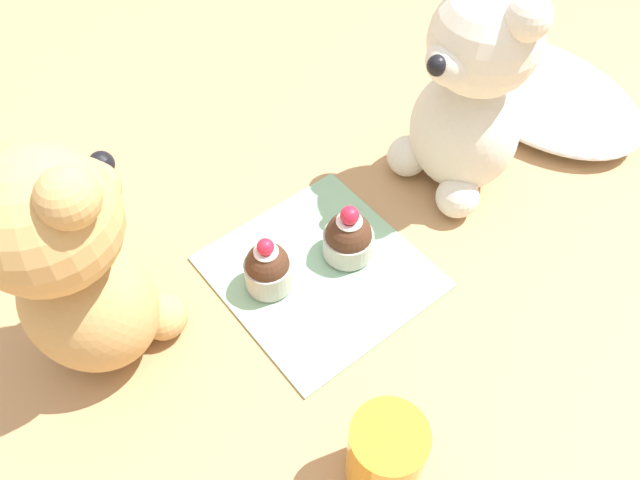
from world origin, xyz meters
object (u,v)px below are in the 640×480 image
at_px(juice_glass, 386,455).
at_px(cupcake_near_tan_bear, 268,268).
at_px(teddy_bear_cream, 469,97).
at_px(teddy_bear_tan, 74,266).
at_px(cupcake_near_cream_bear, 347,236).

bearing_deg(juice_glass, cupcake_near_tan_bear, 170.08).
distance_m(teddy_bear_cream, juice_glass, 0.37).
distance_m(teddy_bear_tan, cupcake_near_cream_bear, 0.27).
bearing_deg(cupcake_near_tan_bear, cupcake_near_cream_bear, 79.51).
bearing_deg(teddy_bear_tan, cupcake_near_tan_bear, -130.69).
bearing_deg(teddy_bear_cream, cupcake_near_cream_bear, -86.32).
height_order(teddy_bear_cream, cupcake_near_tan_bear, teddy_bear_cream).
bearing_deg(cupcake_near_cream_bear, cupcake_near_tan_bear, -100.49).
height_order(teddy_bear_tan, juice_glass, teddy_bear_tan).
bearing_deg(juice_glass, teddy_bear_tan, -155.22).
bearing_deg(cupcake_near_cream_bear, teddy_bear_cream, 93.00).
xyz_separation_m(teddy_bear_cream, cupcake_near_tan_bear, (-0.01, -0.26, -0.09)).
xyz_separation_m(teddy_bear_tan, cupcake_near_tan_bear, (0.04, 0.16, -0.09)).
bearing_deg(teddy_bear_tan, juice_glass, 179.83).
bearing_deg(cupcake_near_cream_bear, juice_glass, -32.70).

